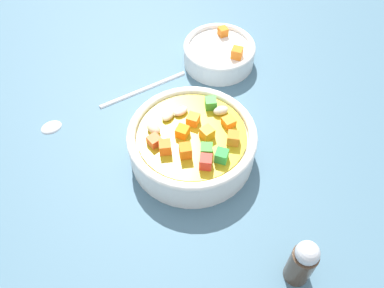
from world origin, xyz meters
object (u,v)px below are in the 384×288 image
(side_bowl_small, at_px, (219,53))
(pepper_shaker, at_px, (302,262))
(spoon, at_px, (100,106))
(soup_bowl_main, at_px, (192,143))

(side_bowl_small, bearing_deg, pepper_shaker, -140.47)
(spoon, bearing_deg, soup_bowl_main, 117.27)
(spoon, distance_m, side_bowl_small, 0.21)
(spoon, relative_size, side_bowl_small, 1.82)
(soup_bowl_main, bearing_deg, pepper_shaker, -117.06)
(soup_bowl_main, relative_size, side_bowl_small, 1.48)
(soup_bowl_main, xyz_separation_m, pepper_shaker, (-0.09, -0.18, 0.01))
(spoon, bearing_deg, side_bowl_small, 178.37)
(side_bowl_small, distance_m, pepper_shaker, 0.36)
(soup_bowl_main, distance_m, side_bowl_small, 0.19)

